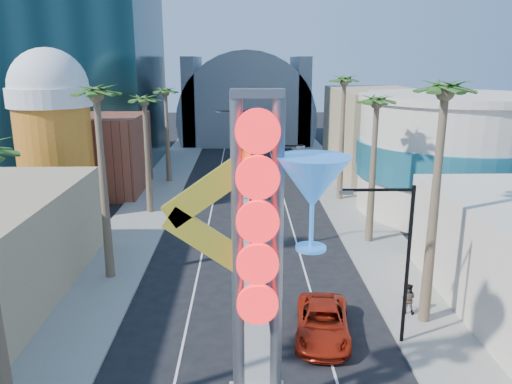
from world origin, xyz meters
name	(u,v)px	position (x,y,z in m)	size (l,w,h in m)	color
sidewalk_west	(154,197)	(-9.50, 35.00, 0.07)	(5.00, 100.00, 0.15)	gray
sidewalk_east	(342,196)	(9.50, 35.00, 0.07)	(5.00, 100.00, 0.15)	gray
median	(248,189)	(0.00, 38.00, 0.07)	(1.60, 84.00, 0.15)	gray
brick_filler_west	(95,154)	(-16.00, 38.00, 4.00)	(10.00, 10.00, 8.00)	brown
filler_east	(376,130)	(16.00, 48.00, 5.00)	(10.00, 20.00, 10.00)	tan
beer_mug	(53,127)	(-17.00, 30.00, 7.84)	(7.00, 7.00, 14.50)	#C84C1A
turquoise_building	(450,155)	(18.00, 30.00, 5.25)	(16.60, 16.60, 10.60)	beige
canopy	(246,115)	(0.00, 72.00, 4.31)	(22.00, 16.00, 22.00)	slate
neon_sign	(281,240)	(0.82, 2.96, 7.31)	(6.53, 2.60, 12.55)	gray
streetlight_0	(259,187)	(0.55, 20.00, 4.88)	(3.79, 0.25, 8.00)	black
streetlight_1	(243,136)	(-0.55, 44.00, 4.88)	(3.79, 0.25, 8.00)	black
streetlight_2	(399,251)	(6.72, 8.00, 4.83)	(3.45, 0.25, 8.00)	black
palm_1	(97,107)	(-9.00, 16.00, 10.82)	(2.40, 2.40, 12.70)	brown
palm_2	(145,108)	(-9.00, 30.00, 9.48)	(2.40, 2.40, 11.20)	brown
palm_3	(166,98)	(-9.00, 42.00, 9.48)	(2.40, 2.40, 11.20)	brown
palm_5	(444,108)	(9.00, 10.00, 11.27)	(2.40, 2.40, 13.20)	brown
palm_6	(376,111)	(9.00, 22.00, 9.93)	(2.40, 2.40, 11.70)	brown
palm_7	(344,89)	(9.00, 34.00, 10.82)	(2.40, 2.40, 12.70)	brown
red_pickup	(323,322)	(3.42, 8.73, 0.79)	(2.61, 5.66, 1.57)	#B2220D
pedestrian_b	(408,299)	(8.36, 10.78, 0.99)	(0.82, 0.64, 1.68)	gray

